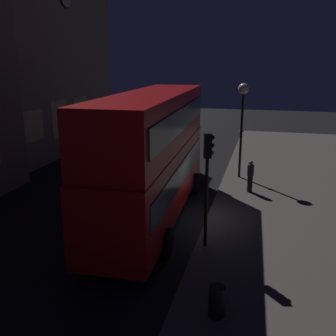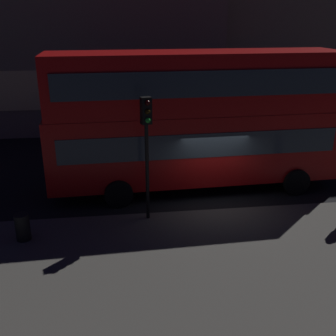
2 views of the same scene
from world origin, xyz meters
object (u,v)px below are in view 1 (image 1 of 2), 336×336
(double_decker_bus, at_px, (153,151))
(litter_bin, at_px, (217,301))
(street_lamp, at_px, (243,105))
(pedestrian, at_px, (250,176))
(traffic_light_near_kerb, at_px, (208,167))

(double_decker_bus, height_order, litter_bin, double_decker_bus)
(double_decker_bus, height_order, street_lamp, street_lamp)
(litter_bin, bearing_deg, street_lamp, 1.77)
(double_decker_bus, xyz_separation_m, litter_bin, (-5.97, -3.51, -2.46))
(pedestrian, bearing_deg, litter_bin, -70.80)
(traffic_light_near_kerb, relative_size, pedestrian, 2.51)
(pedestrian, relative_size, litter_bin, 1.94)
(pedestrian, bearing_deg, street_lamp, 126.93)
(street_lamp, height_order, pedestrian, street_lamp)
(double_decker_bus, bearing_deg, street_lamp, -26.50)
(pedestrian, height_order, litter_bin, pedestrian)
(traffic_light_near_kerb, distance_m, pedestrian, 6.88)
(double_decker_bus, relative_size, litter_bin, 13.41)
(double_decker_bus, bearing_deg, pedestrian, -43.43)
(traffic_light_near_kerb, xyz_separation_m, street_lamp, (8.95, -0.53, 1.19))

